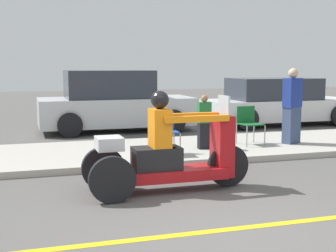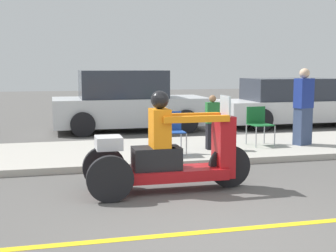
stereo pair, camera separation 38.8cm
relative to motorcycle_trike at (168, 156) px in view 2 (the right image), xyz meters
The scene contains 10 objects.
ground_plane 1.84m from the motorcycle_trike, 84.65° to the right, with size 60.00×60.00×0.00m, color #565451.
lane_stripe 1.83m from the motorcycle_trike, 90.24° to the right, with size 24.00×0.12×0.01m.
sidewalk_strip 2.89m from the motorcycle_trike, 86.69° to the left, with size 28.00×2.80×0.12m.
motorcycle_trike is the anchor object (origin of this frame).
spectator_with_child 2.92m from the motorcycle_trike, 58.19° to the left, with size 0.27×0.16×1.11m.
spectator_far_back 4.45m from the motorcycle_trike, 35.09° to the left, with size 0.45×0.35×1.65m.
folding_chair_curbside 2.25m from the motorcycle_trike, 74.55° to the left, with size 0.48×0.48×0.82m.
folding_chair_set_back 3.85m from the motorcycle_trike, 45.76° to the left, with size 0.49×0.49×0.82m.
parked_car_lot_center 8.40m from the motorcycle_trike, 49.04° to the left, with size 4.73×1.93×1.44m.
parked_car_lot_far 6.54m from the motorcycle_trike, 86.09° to the left, with size 4.26×1.99×1.69m.
Camera 2 is at (-1.78, -4.71, 1.82)m, focal length 50.00 mm.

